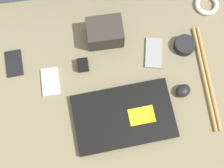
% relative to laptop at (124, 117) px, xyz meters
% --- Properties ---
extents(ground_plane, '(8.00, 8.00, 0.00)m').
position_rel_laptop_xyz_m(ground_plane, '(-0.03, 0.12, -0.17)').
color(ground_plane, '#7A6651').
extents(couch_seat, '(1.04, 0.78, 0.15)m').
position_rel_laptop_xyz_m(couch_seat, '(-0.03, 0.12, -0.09)').
color(couch_seat, '#847A5B').
rests_on(couch_seat, ground_plane).
extents(laptop, '(0.36, 0.24, 0.03)m').
position_rel_laptop_xyz_m(laptop, '(0.00, 0.00, 0.00)').
color(laptop, black).
rests_on(laptop, couch_seat).
extents(computer_mouse, '(0.07, 0.06, 0.03)m').
position_rel_laptop_xyz_m(computer_mouse, '(0.22, 0.06, 0.01)').
color(computer_mouse, black).
rests_on(computer_mouse, couch_seat).
extents(speaker_puck, '(0.08, 0.08, 0.03)m').
position_rel_laptop_xyz_m(speaker_puck, '(0.26, 0.23, 0.00)').
color(speaker_puck, black).
rests_on(speaker_puck, couch_seat).
extents(phone_silver, '(0.06, 0.10, 0.01)m').
position_rel_laptop_xyz_m(phone_silver, '(-0.38, 0.25, -0.01)').
color(phone_silver, black).
rests_on(phone_silver, couch_seat).
extents(phone_black, '(0.06, 0.10, 0.01)m').
position_rel_laptop_xyz_m(phone_black, '(-0.25, 0.16, -0.01)').
color(phone_black, silver).
rests_on(phone_black, couch_seat).
extents(phone_small, '(0.08, 0.13, 0.01)m').
position_rel_laptop_xyz_m(phone_small, '(0.15, 0.22, -0.01)').
color(phone_small, '#99999E').
rests_on(phone_small, couch_seat).
extents(camera_pouch, '(0.13, 0.10, 0.09)m').
position_rel_laptop_xyz_m(camera_pouch, '(-0.02, 0.31, 0.03)').
color(camera_pouch, '#38332D').
rests_on(camera_pouch, couch_seat).
extents(charger_brick, '(0.04, 0.04, 0.03)m').
position_rel_laptop_xyz_m(charger_brick, '(-0.12, 0.21, 0.00)').
color(charger_brick, black).
rests_on(charger_brick, couch_seat).
extents(cable_coil, '(0.09, 0.09, 0.02)m').
position_rel_laptop_xyz_m(cable_coil, '(0.38, 0.39, -0.00)').
color(cable_coil, white).
rests_on(cable_coil, couch_seat).
extents(drumstick_pair, '(0.03, 0.40, 0.01)m').
position_rel_laptop_xyz_m(drumstick_pair, '(0.32, 0.10, -0.01)').
color(drumstick_pair, tan).
rests_on(drumstick_pair, couch_seat).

